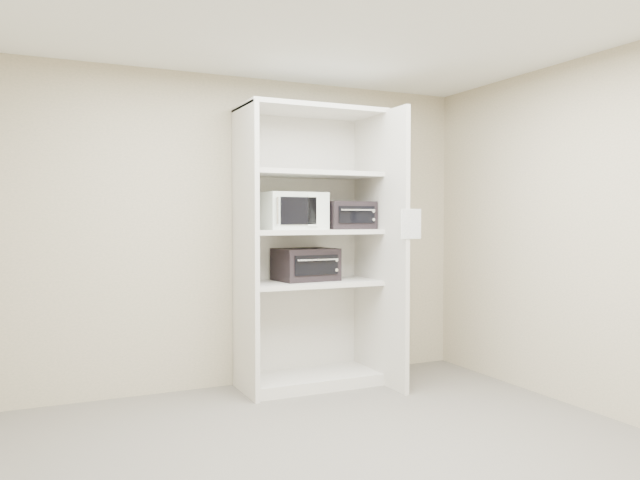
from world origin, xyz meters
name	(u,v)px	position (x,y,z in m)	size (l,w,h in m)	color
floor	(332,467)	(0.00, 0.00, 0.00)	(4.50, 4.00, 0.01)	#625C53
ceiling	(332,4)	(0.00, 0.00, 2.70)	(4.50, 4.00, 0.01)	white
wall_back	(232,232)	(0.00, 2.00, 1.35)	(4.50, 0.02, 2.70)	beige
wall_front	(634,259)	(0.00, -2.00, 1.35)	(4.50, 0.02, 2.70)	beige
wall_right	(608,234)	(2.25, 0.00, 1.35)	(0.02, 4.00, 2.70)	beige
shelving_unit	(315,257)	(0.67, 1.70, 1.13)	(1.24, 0.92, 2.42)	beige
microwave	(291,211)	(0.46, 1.75, 1.53)	(0.53, 0.40, 0.32)	white
toaster_oven_upper	(348,215)	(0.97, 1.68, 1.49)	(0.43, 0.32, 0.25)	black
toaster_oven_lower	(306,264)	(0.60, 1.76, 1.06)	(0.51, 0.38, 0.28)	black
paper_sign	(411,224)	(1.24, 1.07, 1.42)	(0.19, 0.01, 0.24)	white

